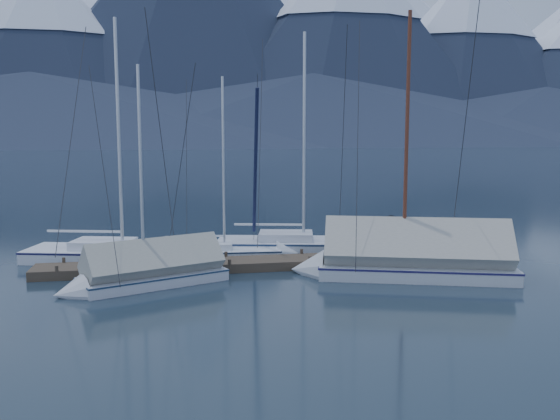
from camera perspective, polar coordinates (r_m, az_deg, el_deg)
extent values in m
plane|color=black|center=(20.85, 1.00, -6.71)|extent=(1000.00, 1000.00, 0.00)
cone|color=#475675|center=(477.03, -23.99, 15.20)|extent=(352.00, 352.00, 150.00)
cone|color=#475675|center=(456.61, -4.93, 15.54)|extent=(330.00, 330.00, 140.00)
cone|color=#475675|center=(503.20, 11.47, 13.80)|extent=(308.00, 308.00, 125.00)
cone|color=silver|center=(508.71, 11.58, 17.91)|extent=(133.24, 133.24, 52.50)
cone|color=#192133|center=(323.15, -21.86, 13.97)|extent=(171.00, 171.00, 90.00)
cone|color=#192133|center=(335.97, -8.22, 18.02)|extent=(228.00, 228.00, 135.00)
cone|color=#192133|center=(327.59, 6.68, 16.11)|extent=(190.00, 190.00, 110.00)
cone|color=#192133|center=(364.51, 17.89, 14.12)|extent=(182.40, 182.40, 100.00)
cone|color=silver|center=(369.30, 18.08, 18.66)|extent=(78.91, 78.91, 42.00)
cone|color=#192133|center=(265.97, -22.83, 8.96)|extent=(416.00, 416.00, 30.00)
cone|color=#192133|center=(272.66, 3.24, 9.67)|extent=(390.00, 390.00, 32.00)
cone|color=#192133|center=(326.71, 24.16, 8.32)|extent=(364.00, 364.00, 28.00)
cube|color=#382D23|center=(22.72, 0.00, -5.08)|extent=(18.00, 1.50, 0.34)
cube|color=black|center=(22.50, -15.29, -6.05)|extent=(3.00, 1.30, 0.30)
cube|color=black|center=(22.77, 0.00, -5.62)|extent=(3.00, 1.30, 0.30)
cube|color=black|center=(24.54, 13.96, -4.89)|extent=(3.00, 1.30, 0.30)
cylinder|color=#382D23|center=(23.36, -20.09, -4.74)|extent=(0.12, 0.12, 0.35)
cylinder|color=#382D23|center=(22.01, -20.70, -5.50)|extent=(0.12, 0.12, 0.35)
cylinder|color=#382D23|center=(23.03, -12.69, -4.64)|extent=(0.12, 0.12, 0.35)
cylinder|color=#382D23|center=(21.67, -12.84, -5.40)|extent=(0.12, 0.12, 0.35)
cylinder|color=#382D23|center=(23.10, -5.22, -4.45)|extent=(0.12, 0.12, 0.35)
cylinder|color=#382D23|center=(21.74, -4.88, -5.20)|extent=(0.12, 0.12, 0.35)
cylinder|color=#382D23|center=(23.55, 2.09, -4.20)|extent=(0.12, 0.12, 0.35)
cylinder|color=#382D23|center=(22.21, 2.87, -4.91)|extent=(0.12, 0.12, 0.35)
cylinder|color=#382D23|center=(24.36, 9.01, -3.89)|extent=(0.12, 0.12, 0.35)
cylinder|color=#382D23|center=(23.07, 10.17, -4.55)|extent=(0.12, 0.12, 0.35)
cylinder|color=#382D23|center=(25.51, 15.40, -3.56)|extent=(0.12, 0.12, 0.35)
cylinder|color=#382D23|center=(24.28, 16.83, -4.16)|extent=(0.12, 0.12, 0.35)
cube|color=silver|center=(24.80, -15.86, -4.39)|extent=(7.07, 3.87, 0.74)
cube|color=silver|center=(24.87, -15.83, -5.15)|extent=(5.84, 2.63, 0.34)
cube|color=#171643|center=(24.74, -15.88, -3.68)|extent=(7.15, 3.90, 0.07)
cone|color=silver|center=(23.76, -7.03, -4.67)|extent=(1.74, 2.39, 2.15)
cube|color=silver|center=(24.81, -16.63, -3.15)|extent=(2.67, 2.11, 0.34)
cylinder|color=#B2B7BF|center=(24.15, -15.26, 6.92)|extent=(0.13, 0.13, 8.97)
cylinder|color=#B2B7BF|center=(25.02, -18.35, -1.96)|extent=(2.95, 0.86, 0.10)
cylinder|color=#26262B|center=(23.64, -11.38, 7.03)|extent=(0.88, 3.29, 8.98)
cube|color=silver|center=(24.52, -6.17, -4.36)|extent=(5.30, 2.07, 0.57)
cube|color=silver|center=(24.57, -6.17, -4.95)|extent=(4.47, 1.24, 0.26)
cube|color=#162742|center=(24.47, -6.18, -3.80)|extent=(5.35, 2.09, 0.05)
cone|color=silver|center=(24.72, 0.79, -4.22)|extent=(1.06, 1.72, 1.66)
cube|color=silver|center=(24.44, -6.80, -3.41)|extent=(1.90, 1.33, 0.26)
cylinder|color=#B2B7BF|center=(24.05, -5.47, 4.44)|extent=(0.10, 0.10, 6.93)
cylinder|color=#B2B7BF|center=(24.38, -8.24, -2.53)|extent=(2.34, 0.23, 0.08)
cylinder|color=#26262B|center=(24.11, -2.37, 4.48)|extent=(0.19, 2.61, 6.94)
cube|color=silver|center=(25.81, 1.30, -3.66)|extent=(6.90, 3.56, 0.72)
cube|color=silver|center=(25.88, 1.30, -4.37)|extent=(5.72, 2.39, 0.33)
cube|color=#192C4D|center=(25.75, 1.30, -2.99)|extent=(6.97, 3.60, 0.07)
cone|color=silver|center=(26.04, 9.67, -3.67)|extent=(1.63, 2.32, 2.11)
cube|color=silver|center=(25.72, 0.57, -2.50)|extent=(2.58, 2.00, 0.33)
cylinder|color=#B2B7BF|center=(25.33, 2.33, 6.94)|extent=(0.13, 0.13, 8.78)
cylinder|color=#B2B7BF|center=(25.67, -1.14, -1.41)|extent=(2.91, 0.74, 0.10)
cylinder|color=#26262B|center=(25.39, 6.07, 6.91)|extent=(0.74, 3.24, 8.78)
cube|color=silver|center=(21.80, 12.91, -5.92)|extent=(7.17, 4.35, 0.72)
cube|color=silver|center=(21.87, 12.89, -6.75)|extent=(5.88, 3.01, 0.33)
cube|color=#1E1A4E|center=(21.73, 12.93, -5.13)|extent=(7.24, 4.39, 0.07)
cone|color=silver|center=(21.76, 2.66, -5.76)|extent=(1.85, 2.56, 2.30)
cylinder|color=#592819|center=(21.19, 12.10, 6.62)|extent=(0.13, 0.13, 8.73)
cylinder|color=#592819|center=(21.73, 15.86, -3.32)|extent=(2.93, 1.02, 0.10)
cylinder|color=#26262B|center=(21.12, 7.49, 6.72)|extent=(1.06, 3.25, 8.73)
cube|color=#9C9B91|center=(21.63, 12.97, -3.86)|extent=(6.86, 4.29, 2.44)
cube|color=silver|center=(20.62, -12.03, -6.73)|extent=(5.11, 3.47, 0.57)
cube|color=silver|center=(20.69, -12.01, -7.43)|extent=(4.14, 2.47, 0.26)
cube|color=#192F4B|center=(20.57, -12.05, -6.08)|extent=(5.16, 3.50, 0.05)
cone|color=silver|center=(19.82, -19.65, -7.58)|extent=(1.52, 1.89, 1.65)
cylinder|color=#B2B7BF|center=(19.93, -13.25, 3.61)|extent=(0.10, 0.10, 6.89)
cylinder|color=#B2B7BF|center=(20.76, -9.88, -4.32)|extent=(2.03, 0.92, 0.08)
cylinder|color=#26262B|center=(19.55, -16.57, 3.43)|extent=(0.97, 2.25, 6.89)
cube|color=gray|center=(20.48, -12.08, -5.03)|extent=(4.90, 3.40, 1.75)
imported|color=black|center=(23.58, 10.66, -2.37)|extent=(0.54, 0.67, 1.59)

